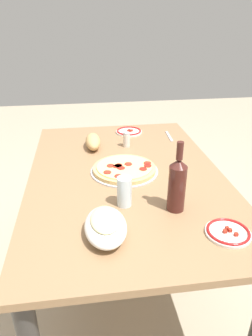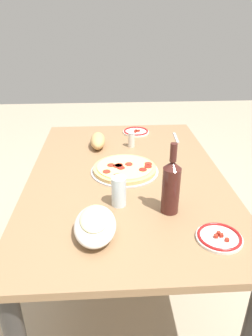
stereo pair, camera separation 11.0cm
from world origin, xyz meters
The scene contains 11 objects.
ground_plane centered at (0.00, 0.00, 0.00)m, with size 8.00×8.00×0.00m, color tan.
dining_table centered at (0.00, 0.00, 0.60)m, with size 1.44×0.94×0.70m.
pepperoni_pizza centered at (0.02, 0.01, 0.72)m, with size 0.34×0.34×0.03m.
baked_pasta_dish centered at (-0.45, 0.14, 0.75)m, with size 0.24×0.15×0.08m.
wine_bottle centered at (-0.33, -0.15, 0.82)m, with size 0.07×0.07×0.29m.
water_glass centered at (-0.27, 0.05, 0.77)m, with size 0.06×0.06×0.13m, color silver.
side_plate_near centered at (-0.52, -0.29, 0.71)m, with size 0.16×0.16×0.02m.
side_plate_far centered at (0.57, -0.10, 0.71)m, with size 0.17×0.17×0.02m.
bread_loaf centered at (0.35, 0.14, 0.74)m, with size 0.20×0.08×0.08m, color tan.
spice_shaker centered at (0.34, -0.05, 0.75)m, with size 0.04×0.04×0.09m.
fork_left centered at (0.46, -0.34, 0.71)m, with size 0.17×0.02×0.01m, color #B7B7BC.
Camera 2 is at (-1.36, 0.08, 1.42)m, focal length 33.48 mm.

